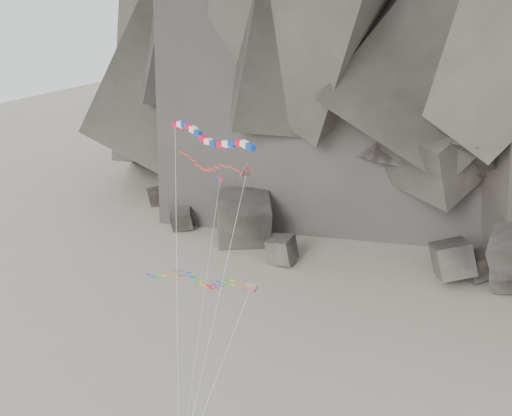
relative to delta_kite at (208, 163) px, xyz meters
The scene contains 6 objects.
ground 23.00m from the delta_kite, 57.10° to the right, with size 260.00×260.00×0.00m, color gray.
boulder_field 36.69m from the delta_kite, 86.62° to the left, with size 84.50×18.68×10.39m.
delta_kite is the anchor object (origin of this frame).
banner_kite 9.50m from the delta_kite, 51.31° to the right, with size 10.08×10.71×26.14m.
parafoil_kite 10.68m from the delta_kite, 69.12° to the right, with size 12.37×10.61×12.77m.
pennant_kite 10.55m from the delta_kite, 52.48° to the right, with size 2.68×9.75×22.07m.
Camera 1 is at (31.29, -40.29, 40.41)m, focal length 45.00 mm.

